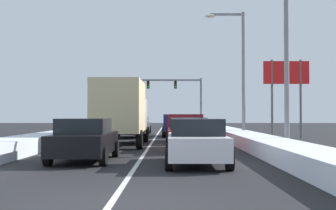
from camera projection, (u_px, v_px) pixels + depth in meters
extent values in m
plane|color=black|center=(152.00, 142.00, 26.91)|extent=(121.98, 121.98, 0.00)
cube|color=silver|center=(155.00, 138.00, 31.60)|extent=(0.14, 51.61, 0.01)
cube|color=silver|center=(229.00, 133.00, 31.58)|extent=(1.76, 51.61, 0.62)
cube|color=silver|center=(81.00, 133.00, 31.64)|extent=(1.72, 51.61, 0.68)
cube|color=silver|center=(196.00, 146.00, 14.52)|extent=(1.82, 4.50, 0.70)
cube|color=black|center=(196.00, 127.00, 14.39)|extent=(1.64, 2.20, 0.55)
cube|color=red|center=(176.00, 147.00, 12.33)|extent=(0.24, 0.08, 0.14)
cube|color=red|center=(226.00, 147.00, 12.32)|extent=(0.24, 0.08, 0.14)
cylinder|color=black|center=(169.00, 151.00, 16.07)|extent=(0.22, 0.66, 0.66)
cylinder|color=black|center=(218.00, 151.00, 16.06)|extent=(0.22, 0.66, 0.66)
cylinder|color=black|center=(169.00, 159.00, 12.97)|extent=(0.22, 0.66, 0.66)
cylinder|color=black|center=(230.00, 160.00, 12.96)|extent=(0.22, 0.66, 0.66)
cube|color=maroon|center=(188.00, 137.00, 20.47)|extent=(1.82, 4.50, 0.70)
cube|color=black|center=(188.00, 124.00, 20.33)|extent=(1.64, 2.20, 0.55)
cube|color=red|center=(173.00, 136.00, 18.28)|extent=(0.24, 0.08, 0.14)
cube|color=red|center=(207.00, 136.00, 18.27)|extent=(0.24, 0.08, 0.14)
cylinder|color=black|center=(169.00, 141.00, 22.02)|extent=(0.22, 0.66, 0.66)
cylinder|color=black|center=(205.00, 141.00, 22.01)|extent=(0.22, 0.66, 0.66)
cylinder|color=black|center=(168.00, 145.00, 18.92)|extent=(0.22, 0.66, 0.66)
cylinder|color=black|center=(210.00, 145.00, 18.91)|extent=(0.22, 0.66, 0.66)
cube|color=maroon|center=(184.00, 125.00, 26.51)|extent=(1.95, 4.90, 1.25)
cube|color=black|center=(185.00, 121.00, 24.10)|extent=(1.56, 0.06, 0.55)
cube|color=red|center=(171.00, 128.00, 24.11)|extent=(0.20, 0.08, 0.28)
cube|color=red|center=(200.00, 128.00, 24.10)|extent=(0.20, 0.08, 0.28)
cylinder|color=black|center=(168.00, 135.00, 28.20)|extent=(0.25, 0.74, 0.74)
cylinder|color=black|center=(198.00, 135.00, 28.19)|extent=(0.25, 0.74, 0.74)
cylinder|color=black|center=(168.00, 137.00, 24.80)|extent=(0.25, 0.74, 0.74)
cylinder|color=black|center=(202.00, 137.00, 24.79)|extent=(0.25, 0.74, 0.74)
cube|color=navy|center=(177.00, 123.00, 33.57)|extent=(1.95, 4.90, 1.25)
cube|color=black|center=(177.00, 119.00, 31.17)|extent=(1.56, 0.06, 0.55)
cube|color=red|center=(166.00, 125.00, 31.18)|extent=(0.20, 0.08, 0.28)
cube|color=red|center=(188.00, 125.00, 31.17)|extent=(0.20, 0.08, 0.28)
cylinder|color=black|center=(165.00, 131.00, 35.27)|extent=(0.25, 0.74, 0.74)
cylinder|color=black|center=(188.00, 131.00, 35.25)|extent=(0.25, 0.74, 0.74)
cylinder|color=black|center=(164.00, 132.00, 31.87)|extent=(0.25, 0.74, 0.74)
cylinder|color=black|center=(190.00, 132.00, 31.85)|extent=(0.25, 0.74, 0.74)
cube|color=black|center=(85.00, 143.00, 15.75)|extent=(1.82, 4.50, 0.70)
cube|color=black|center=(84.00, 126.00, 15.61)|extent=(1.64, 2.20, 0.55)
cube|color=red|center=(49.00, 144.00, 13.56)|extent=(0.24, 0.08, 0.14)
cube|color=red|center=(94.00, 144.00, 13.55)|extent=(0.24, 0.08, 0.14)
cylinder|color=black|center=(70.00, 148.00, 17.30)|extent=(0.22, 0.66, 0.66)
cylinder|color=black|center=(115.00, 148.00, 17.29)|extent=(0.22, 0.66, 0.66)
cylinder|color=black|center=(48.00, 156.00, 14.20)|extent=(0.22, 0.66, 0.66)
cylinder|color=black|center=(103.00, 156.00, 14.19)|extent=(0.22, 0.66, 0.66)
cube|color=#B7BABF|center=(126.00, 116.00, 26.24)|extent=(2.35, 2.20, 2.00)
cube|color=#D1C18C|center=(119.00, 107.00, 22.65)|extent=(2.35, 5.00, 2.60)
cylinder|color=black|center=(108.00, 134.00, 26.52)|extent=(0.28, 0.92, 0.92)
cylinder|color=black|center=(146.00, 134.00, 26.51)|extent=(0.28, 0.92, 0.92)
cylinder|color=black|center=(92.00, 139.00, 21.12)|extent=(0.28, 0.92, 0.92)
cylinder|color=black|center=(139.00, 139.00, 21.11)|extent=(0.28, 0.92, 0.92)
cube|color=#937F60|center=(129.00, 123.00, 31.65)|extent=(1.95, 4.90, 1.25)
cube|color=black|center=(125.00, 120.00, 29.24)|extent=(1.56, 0.06, 0.55)
cube|color=red|center=(114.00, 125.00, 29.25)|extent=(0.20, 0.08, 0.28)
cube|color=red|center=(137.00, 125.00, 29.24)|extent=(0.20, 0.08, 0.28)
cylinder|color=black|center=(118.00, 132.00, 33.34)|extent=(0.25, 0.74, 0.74)
cylinder|color=black|center=(144.00, 132.00, 33.33)|extent=(0.25, 0.74, 0.74)
cylinder|color=black|center=(112.00, 134.00, 29.94)|extent=(0.25, 0.74, 0.74)
cylinder|color=black|center=(141.00, 134.00, 29.93)|extent=(0.25, 0.74, 0.74)
cube|color=#38383D|center=(139.00, 126.00, 38.05)|extent=(1.82, 4.50, 0.70)
cube|color=black|center=(138.00, 119.00, 37.91)|extent=(1.64, 2.20, 0.55)
cube|color=red|center=(128.00, 126.00, 35.86)|extent=(0.24, 0.08, 0.14)
cube|color=red|center=(145.00, 126.00, 35.85)|extent=(0.24, 0.08, 0.14)
cylinder|color=black|center=(130.00, 129.00, 39.60)|extent=(0.22, 0.66, 0.66)
cylinder|color=black|center=(150.00, 129.00, 39.59)|extent=(0.22, 0.66, 0.66)
cylinder|color=black|center=(126.00, 131.00, 36.50)|extent=(0.22, 0.66, 0.66)
cylinder|color=black|center=(148.00, 131.00, 36.49)|extent=(0.22, 0.66, 0.66)
cylinder|color=slate|center=(201.00, 103.00, 55.09)|extent=(0.28, 0.28, 6.20)
cube|color=slate|center=(159.00, 80.00, 55.18)|extent=(10.46, 0.20, 0.20)
cube|color=black|center=(175.00, 85.00, 55.16)|extent=(0.34, 0.34, 0.95)
sphere|color=#4C0A0A|center=(175.00, 82.00, 54.98)|extent=(0.22, 0.22, 0.22)
sphere|color=#593F0C|center=(175.00, 85.00, 54.97)|extent=(0.22, 0.22, 0.22)
sphere|color=green|center=(175.00, 87.00, 54.97)|extent=(0.22, 0.22, 0.22)
cube|color=black|center=(148.00, 85.00, 55.18)|extent=(0.34, 0.34, 0.95)
sphere|color=#4C0A0A|center=(148.00, 82.00, 55.00)|extent=(0.22, 0.22, 0.22)
sphere|color=#593F0C|center=(148.00, 85.00, 54.99)|extent=(0.22, 0.22, 0.22)
sphere|color=green|center=(148.00, 87.00, 54.99)|extent=(0.22, 0.22, 0.22)
cube|color=black|center=(124.00, 85.00, 55.20)|extent=(0.34, 0.34, 0.95)
sphere|color=#4C0A0A|center=(123.00, 82.00, 55.02)|extent=(0.22, 0.22, 0.22)
sphere|color=#593F0C|center=(123.00, 85.00, 55.01)|extent=(0.22, 0.22, 0.22)
sphere|color=green|center=(123.00, 87.00, 55.01)|extent=(0.22, 0.22, 0.22)
cylinder|color=gray|center=(287.00, 64.00, 19.92)|extent=(0.22, 0.22, 7.83)
cylinder|color=gray|center=(244.00, 76.00, 29.31)|extent=(0.22, 0.22, 8.46)
cube|color=gray|center=(227.00, 14.00, 29.41)|extent=(2.20, 0.14, 0.14)
ellipsoid|color=#EAE5C6|center=(210.00, 16.00, 29.41)|extent=(0.70, 0.36, 0.24)
cylinder|color=#59595B|center=(272.00, 99.00, 31.02)|extent=(0.16, 0.16, 5.50)
cylinder|color=#59595B|center=(301.00, 99.00, 31.00)|extent=(0.16, 0.16, 5.50)
cube|color=red|center=(286.00, 73.00, 31.05)|extent=(3.20, 0.12, 1.60)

